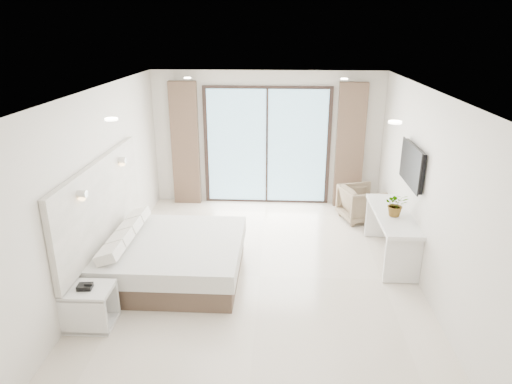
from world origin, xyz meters
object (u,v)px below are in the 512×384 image
(nightstand, at_px, (90,307))
(console_desk, at_px, (392,225))
(bed, at_px, (171,257))
(armchair, at_px, (361,202))

(nightstand, distance_m, console_desk, 4.53)
(bed, bearing_deg, console_desk, 12.52)
(bed, bearing_deg, nightstand, -120.00)
(nightstand, bearing_deg, bed, 59.48)
(nightstand, relative_size, armchair, 0.80)
(nightstand, xyz_separation_m, console_desk, (4.06, 1.99, 0.31))
(nightstand, relative_size, console_desk, 0.34)
(armchair, bearing_deg, nightstand, 115.28)
(console_desk, xyz_separation_m, armchair, (-0.22, 1.52, -0.21))
(bed, distance_m, console_desk, 3.43)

